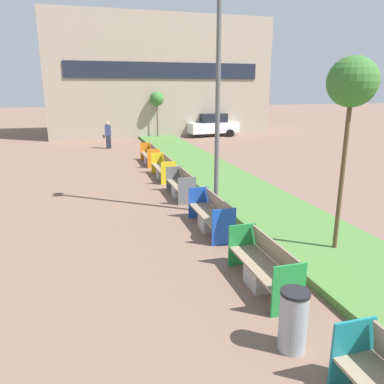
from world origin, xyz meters
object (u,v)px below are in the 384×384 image
at_px(bench_green_frame, 264,269).
at_px(litter_bin, 293,320).
at_px(bench_grey_frame, 181,187).
at_px(sapling_tree_far, 157,99).
at_px(parked_car_distant, 212,125).
at_px(pedestrian_walking, 108,135).
at_px(sapling_tree_near, 352,85).
at_px(bench_blue_frame, 211,217).
at_px(bench_yellow_frame, 164,170).
at_px(bench_orange_frame, 151,156).
at_px(street_lamp_post, 218,62).

bearing_deg(bench_green_frame, litter_bin, -103.12).
distance_m(bench_grey_frame, sapling_tree_far, 16.91).
bearing_deg(parked_car_distant, pedestrian_walking, -160.34).
xyz_separation_m(bench_green_frame, pedestrian_walking, (-1.78, 18.97, 0.52)).
distance_m(litter_bin, sapling_tree_near, 5.07).
distance_m(bench_blue_frame, bench_yellow_frame, 6.45).
relative_size(bench_grey_frame, bench_orange_frame, 0.80).
distance_m(bench_blue_frame, bench_orange_frame, 9.91).
height_order(bench_blue_frame, bench_grey_frame, same).
height_order(bench_green_frame, pedestrian_walking, pedestrian_walking).
height_order(sapling_tree_near, sapling_tree_far, sapling_tree_near).
xyz_separation_m(litter_bin, street_lamp_post, (1.03, 6.36, 4.00)).
relative_size(sapling_tree_near, pedestrian_walking, 2.54).
bearing_deg(pedestrian_walking, parked_car_distant, 27.68).
bearing_deg(street_lamp_post, bench_blue_frame, -114.31).
distance_m(bench_grey_frame, bench_yellow_frame, 3.09).
xyz_separation_m(bench_grey_frame, sapling_tree_near, (2.27, -5.67, 3.47)).
relative_size(bench_blue_frame, bench_grey_frame, 1.14).
relative_size(bench_green_frame, parked_car_distant, 0.46).
distance_m(bench_blue_frame, parked_car_distant, 21.46).
bearing_deg(bench_yellow_frame, sapling_tree_near, -75.53).
xyz_separation_m(bench_green_frame, bench_orange_frame, (0.00, 13.12, 0.01)).
xyz_separation_m(sapling_tree_far, parked_car_distant, (4.64, 0.41, -2.10)).
relative_size(bench_grey_frame, pedestrian_walking, 1.11).
bearing_deg(bench_blue_frame, bench_green_frame, -90.04).
height_order(litter_bin, sapling_tree_far, sapling_tree_far).
xyz_separation_m(bench_green_frame, bench_blue_frame, (0.00, 3.21, 0.01)).
height_order(bench_orange_frame, parked_car_distant, parked_car_distant).
relative_size(bench_grey_frame, sapling_tree_far, 0.54).
xyz_separation_m(bench_yellow_frame, street_lamp_post, (0.61, -5.10, 4.11)).
bearing_deg(street_lamp_post, sapling_tree_near, -65.75).
distance_m(bench_grey_frame, parked_car_distant, 18.32).
bearing_deg(litter_bin, bench_green_frame, 76.88).
xyz_separation_m(bench_grey_frame, sapling_tree_far, (2.27, 16.55, 2.65)).
distance_m(bench_grey_frame, sapling_tree_near, 7.02).
height_order(bench_yellow_frame, pedestrian_walking, pedestrian_walking).
bearing_deg(litter_bin, bench_grey_frame, 87.14).
bearing_deg(bench_yellow_frame, litter_bin, -92.11).
relative_size(bench_green_frame, litter_bin, 2.12).
height_order(sapling_tree_far, pedestrian_walking, sapling_tree_far).
bearing_deg(bench_yellow_frame, bench_blue_frame, -90.01).
bearing_deg(sapling_tree_near, pedestrian_walking, 102.62).
distance_m(bench_yellow_frame, sapling_tree_far, 13.89).
relative_size(litter_bin, parked_car_distant, 0.22).
relative_size(bench_blue_frame, sapling_tree_near, 0.50).
distance_m(bench_grey_frame, bench_orange_frame, 6.56).
xyz_separation_m(bench_blue_frame, sapling_tree_near, (2.26, -2.31, 3.46)).
bearing_deg(litter_bin, bench_orange_frame, 88.37).
distance_m(street_lamp_post, sapling_tree_near, 4.07).
height_order(bench_yellow_frame, bench_orange_frame, same).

